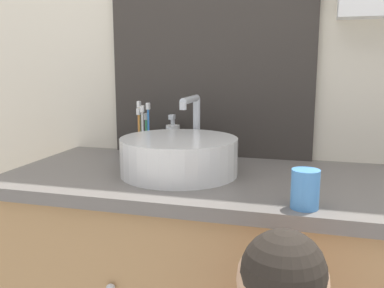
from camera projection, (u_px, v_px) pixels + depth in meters
name	position (u px, v px, depth m)	size (l,w,h in m)	color
wall_back	(276.00, 41.00, 1.44)	(3.20, 0.18, 2.50)	beige
sink_basin	(180.00, 155.00, 1.26)	(0.35, 0.40, 0.22)	silver
toothbrush_holder	(144.00, 144.00, 1.48)	(0.08, 0.08, 0.20)	#4C93C6
soap_dispenser	(173.00, 140.00, 1.51)	(0.05, 0.05, 0.15)	white
drinking_cup	(305.00, 189.00, 0.96)	(0.06, 0.06, 0.09)	#4789D1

